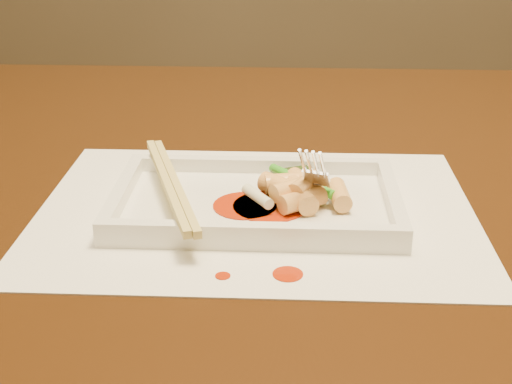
{
  "coord_description": "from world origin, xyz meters",
  "views": [
    {
      "loc": [
        -0.0,
        -0.68,
        1.03
      ],
      "look_at": [
        -0.03,
        -0.09,
        0.77
      ],
      "focal_mm": 50.0,
      "sensor_mm": 36.0,
      "label": 1
    }
  ],
  "objects_px": {
    "chopstick_a": "(166,183)",
    "fork": "(335,120)",
    "table": "(287,261)",
    "placemat": "(256,211)",
    "plate_base": "(256,206)"
  },
  "relations": [
    {
      "from": "placemat",
      "to": "chopstick_a",
      "type": "distance_m",
      "value": 0.09
    },
    {
      "from": "table",
      "to": "fork",
      "type": "bearing_deg",
      "value": -59.55
    },
    {
      "from": "chopstick_a",
      "to": "fork",
      "type": "bearing_deg",
      "value": 6.75
    },
    {
      "from": "placemat",
      "to": "fork",
      "type": "bearing_deg",
      "value": 14.42
    },
    {
      "from": "placemat",
      "to": "chopstick_a",
      "type": "xyz_separation_m",
      "value": [
        -0.08,
        0.0,
        0.03
      ]
    },
    {
      "from": "table",
      "to": "placemat",
      "type": "xyz_separation_m",
      "value": [
        -0.03,
        -0.09,
        0.1
      ]
    },
    {
      "from": "chopstick_a",
      "to": "table",
      "type": "bearing_deg",
      "value": 37.49
    },
    {
      "from": "table",
      "to": "fork",
      "type": "xyz_separation_m",
      "value": [
        0.04,
        -0.07,
        0.18
      ]
    },
    {
      "from": "fork",
      "to": "table",
      "type": "bearing_deg",
      "value": 120.45
    },
    {
      "from": "plate_base",
      "to": "chopstick_a",
      "type": "distance_m",
      "value": 0.08
    },
    {
      "from": "placemat",
      "to": "plate_base",
      "type": "bearing_deg",
      "value": 0.0
    },
    {
      "from": "placemat",
      "to": "chopstick_a",
      "type": "height_order",
      "value": "chopstick_a"
    },
    {
      "from": "table",
      "to": "chopstick_a",
      "type": "distance_m",
      "value": 0.19
    },
    {
      "from": "plate_base",
      "to": "chopstick_a",
      "type": "relative_size",
      "value": 1.21
    },
    {
      "from": "chopstick_a",
      "to": "fork",
      "type": "xyz_separation_m",
      "value": [
        0.15,
        0.02,
        0.06
      ]
    }
  ]
}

